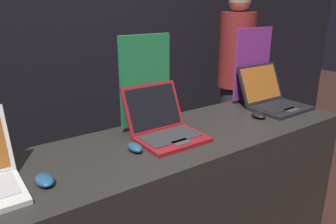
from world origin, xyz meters
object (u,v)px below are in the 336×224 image
at_px(promo_stand_middle, 145,84).
at_px(promo_stand_back, 252,67).
at_px(laptop_middle, 164,126).
at_px(mouse_middle, 135,147).
at_px(person_bystander, 235,79).
at_px(mouse_back, 259,115).
at_px(mouse_front, 45,180).
at_px(laptop_back, 273,98).

distance_m(promo_stand_middle, promo_stand_back, 0.90).
bearing_deg(laptop_middle, promo_stand_middle, 90.00).
height_order(mouse_middle, person_bystander, person_bystander).
bearing_deg(mouse_middle, promo_stand_back, 13.68).
height_order(promo_stand_back, person_bystander, person_bystander).
height_order(laptop_middle, person_bystander, person_bystander).
height_order(mouse_middle, promo_stand_middle, promo_stand_middle).
xyz_separation_m(mouse_back, person_bystander, (0.78, 0.95, -0.05)).
relative_size(mouse_front, laptop_middle, 0.31).
height_order(mouse_front, laptop_back, laptop_back).
distance_m(laptop_middle, promo_stand_middle, 0.26).
relative_size(mouse_middle, promo_stand_middle, 0.20).
bearing_deg(laptop_middle, mouse_back, -7.76).
xyz_separation_m(mouse_front, laptop_middle, (0.65, 0.12, 0.04)).
distance_m(laptop_back, mouse_back, 0.27).
distance_m(promo_stand_middle, mouse_back, 0.74).
height_order(mouse_middle, laptop_back, laptop_back).
bearing_deg(mouse_back, mouse_middle, 178.39).
relative_size(laptop_middle, promo_stand_middle, 0.70).
relative_size(laptop_middle, mouse_middle, 3.56).
bearing_deg(promo_stand_back, laptop_middle, -167.00).
height_order(laptop_middle, promo_stand_back, promo_stand_back).
xyz_separation_m(laptop_middle, mouse_back, (0.64, -0.09, -0.04)).
xyz_separation_m(mouse_middle, mouse_back, (0.86, -0.02, -0.00)).
relative_size(laptop_back, person_bystander, 0.22).
bearing_deg(promo_stand_back, mouse_front, -168.07).
relative_size(mouse_front, promo_stand_back, 0.22).
bearing_deg(promo_stand_middle, laptop_back, -11.07).
xyz_separation_m(mouse_front, person_bystander, (2.08, 0.98, -0.05)).
distance_m(mouse_front, promo_stand_middle, 0.76).
distance_m(mouse_middle, promo_stand_back, 1.17).
bearing_deg(mouse_middle, mouse_back, -1.61).
distance_m(laptop_middle, mouse_middle, 0.23).
relative_size(mouse_middle, laptop_back, 0.27).
distance_m(mouse_middle, promo_stand_middle, 0.40).
bearing_deg(mouse_front, laptop_back, 4.76).
bearing_deg(promo_stand_middle, promo_stand_back, 1.49).
relative_size(promo_stand_middle, laptop_back, 1.36).
distance_m(laptop_middle, mouse_back, 0.65).
height_order(mouse_middle, promo_stand_back, promo_stand_back).
relative_size(laptop_middle, mouse_back, 3.73).
bearing_deg(laptop_back, laptop_middle, -179.47).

